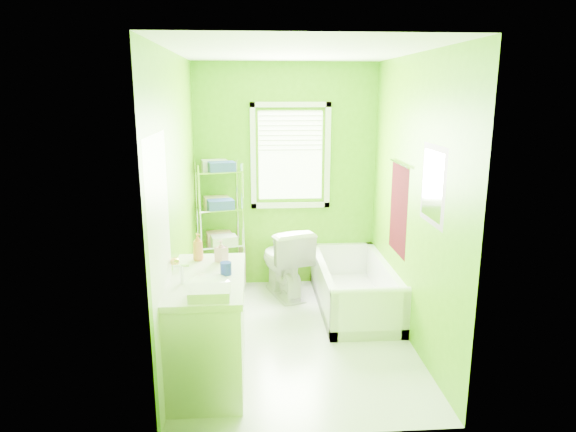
{
  "coord_description": "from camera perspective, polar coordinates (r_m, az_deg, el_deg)",
  "views": [
    {
      "loc": [
        -0.39,
        -4.47,
        2.27
      ],
      "look_at": [
        -0.06,
        0.25,
        1.12
      ],
      "focal_mm": 32.0,
      "sensor_mm": 36.0,
      "label": 1
    }
  ],
  "objects": [
    {
      "name": "window",
      "position": [
        5.94,
        0.28,
        7.31
      ],
      "size": [
        0.92,
        0.05,
        1.22
      ],
      "color": "white",
      "rests_on": "ground"
    },
    {
      "name": "right_wall_decor",
      "position": [
        4.77,
        13.51,
        1.76
      ],
      "size": [
        0.04,
        1.48,
        1.17
      ],
      "color": "#3B0609",
      "rests_on": "ground"
    },
    {
      "name": "bathtub",
      "position": [
        5.61,
        7.35,
        -8.53
      ],
      "size": [
        0.75,
        1.6,
        0.52
      ],
      "color": "white",
      "rests_on": "ground"
    },
    {
      "name": "toilet",
      "position": [
        5.83,
        -0.43,
        -4.98
      ],
      "size": [
        0.68,
        0.9,
        0.82
      ],
      "primitive_type": "imported",
      "rotation": [
        0.0,
        0.0,
        3.45
      ],
      "color": "white",
      "rests_on": "ground"
    },
    {
      "name": "ground",
      "position": [
        5.03,
        0.92,
        -13.21
      ],
      "size": [
        2.9,
        2.9,
        0.0
      ],
      "primitive_type": "plane",
      "color": "silver",
      "rests_on": "ground"
    },
    {
      "name": "wire_shelf_unit",
      "position": [
        5.89,
        -7.47,
        0.32
      ],
      "size": [
        0.56,
        0.46,
        1.52
      ],
      "color": "silver",
      "rests_on": "ground"
    },
    {
      "name": "room_envelope",
      "position": [
        4.54,
        1.0,
        4.47
      ],
      "size": [
        2.14,
        2.94,
        2.62
      ],
      "color": "#4F9C07",
      "rests_on": "ground"
    },
    {
      "name": "door",
      "position": [
        3.75,
        -13.76,
        -6.58
      ],
      "size": [
        0.09,
        0.8,
        2.0
      ],
      "color": "white",
      "rests_on": "ground"
    },
    {
      "name": "vanity",
      "position": [
        4.23,
        -8.89,
        -11.83
      ],
      "size": [
        0.59,
        1.15,
        1.1
      ],
      "color": "white",
      "rests_on": "ground"
    }
  ]
}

